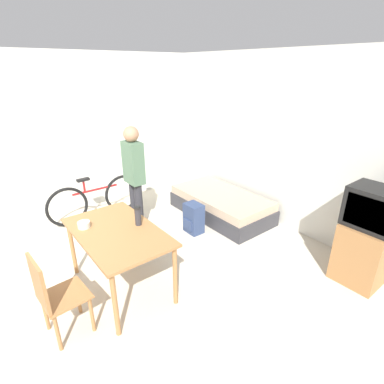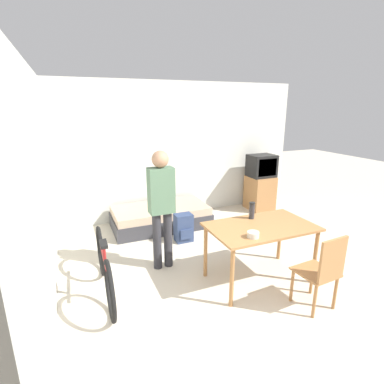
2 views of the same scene
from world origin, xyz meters
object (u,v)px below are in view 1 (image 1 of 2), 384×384
daybed (221,204)px  backpack (194,218)px  bicycle (96,199)px  mate_bowl (84,225)px  tv (367,238)px  person_standing (134,173)px  dining_table (118,237)px  thermos_flask (138,215)px  wooden_chair (53,294)px

daybed → backpack: (0.17, -0.76, 0.04)m
bicycle → mate_bowl: 1.83m
daybed → tv: size_ratio=1.48×
person_standing → dining_table: bearing=-37.0°
thermos_flask → mate_bowl: 0.62m
tv → backpack: 2.37m
person_standing → backpack: (0.58, 0.67, -0.74)m
thermos_flask → bicycle: bearing=173.5°
daybed → thermos_flask: size_ratio=7.85×
daybed → tv: (2.34, 0.13, 0.39)m
wooden_chair → thermos_flask: 1.15m
tv → bicycle: bearing=-152.3°
dining_table → thermos_flask: (0.03, 0.26, 0.21)m
daybed → tv: tv is taller
person_standing → mate_bowl: size_ratio=12.26×
wooden_chair → bicycle: bearing=149.8°
daybed → tv: 2.37m
person_standing → thermos_flask: bearing=-26.5°
wooden_chair → person_standing: (-1.34, 1.59, 0.47)m
thermos_flask → backpack: thermos_flask is taller
mate_bowl → tv: bearing=52.9°
dining_table → mate_bowl: (-0.30, -0.26, 0.12)m
daybed → person_standing: person_standing is taller
backpack → dining_table: bearing=-71.8°
person_standing → thermos_flask: 1.22m
tv → bicycle: tv is taller
daybed → wooden_chair: wooden_chair is taller
bicycle → thermos_flask: bearing=-6.5°
tv → backpack: size_ratio=2.52×
person_standing → thermos_flask: person_standing is taller
tv → backpack: (-2.17, -0.89, -0.35)m
mate_bowl → bicycle: bearing=155.5°
dining_table → person_standing: bearing=143.0°
person_standing → mate_bowl: (0.77, -1.06, -0.18)m
wooden_chair → mate_bowl: 0.84m
thermos_flask → mate_bowl: bearing=-122.1°
dining_table → bicycle: (-1.91, 0.48, -0.34)m
dining_table → tv: bearing=54.6°
dining_table → backpack: size_ratio=2.79×
dining_table → mate_bowl: size_ratio=9.84×
mate_bowl → backpack: 1.83m
bicycle → thermos_flask: size_ratio=7.24×
tv → bicycle: size_ratio=0.74×
tv → thermos_flask: size_ratio=5.32×
bicycle → backpack: 1.74m
bicycle → mate_bowl: mate_bowl is taller
thermos_flask → backpack: bearing=112.7°
tv → dining_table: (-1.68, -2.36, 0.09)m
person_standing → daybed: bearing=74.1°
tv → backpack: tv is taller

